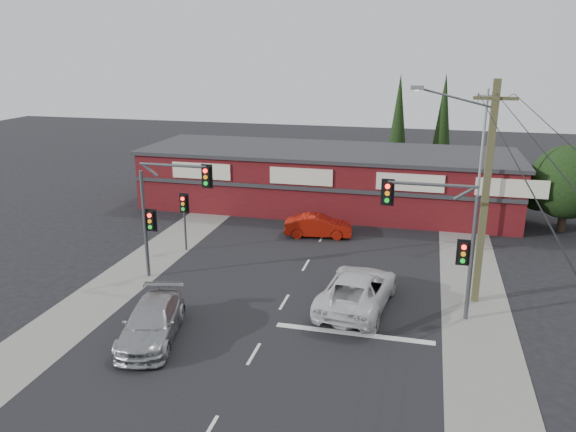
% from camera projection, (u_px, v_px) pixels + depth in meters
% --- Properties ---
extents(ground, '(120.00, 120.00, 0.00)m').
position_uv_depth(ground, '(280.00, 309.00, 25.13)').
color(ground, black).
rests_on(ground, ground).
extents(road_strip, '(14.00, 70.00, 0.01)m').
position_uv_depth(road_strip, '(304.00, 268.00, 29.77)').
color(road_strip, black).
rests_on(road_strip, ground).
extents(verge_left, '(3.00, 70.00, 0.02)m').
position_uv_depth(verge_left, '(158.00, 254.00, 31.73)').
color(verge_left, gray).
rests_on(verge_left, ground).
extents(verge_right, '(3.00, 70.00, 0.02)m').
position_uv_depth(verge_right, '(472.00, 283.00, 27.79)').
color(verge_right, gray).
rests_on(verge_right, ground).
extents(stop_line, '(6.50, 0.35, 0.01)m').
position_uv_depth(stop_line, '(354.00, 334.00, 22.92)').
color(stop_line, silver).
rests_on(stop_line, ground).
extents(white_suv, '(3.42, 6.27, 1.67)m').
position_uv_depth(white_suv, '(357.00, 290.00, 25.10)').
color(white_suv, silver).
rests_on(white_suv, ground).
extents(silver_suv, '(3.16, 5.36, 1.46)m').
position_uv_depth(silver_suv, '(152.00, 322.00, 22.36)').
color(silver_suv, '#9FA1A4').
rests_on(silver_suv, ground).
extents(red_sedan, '(4.27, 1.99, 1.36)m').
position_uv_depth(red_sedan, '(318.00, 226.00, 34.50)').
color(red_sedan, '#981509').
rests_on(red_sedan, ground).
extents(lane_dashes, '(0.12, 57.66, 0.01)m').
position_uv_depth(lane_dashes, '(322.00, 237.00, 34.43)').
color(lane_dashes, silver).
rests_on(lane_dashes, ground).
extents(shop_building, '(27.30, 8.40, 4.22)m').
position_uv_depth(shop_building, '(327.00, 178.00, 40.51)').
color(shop_building, '#4D0F13').
rests_on(shop_building, ground).
extents(tree_cluster, '(5.90, 5.10, 5.50)m').
position_uv_depth(tree_cluster, '(569.00, 185.00, 35.22)').
color(tree_cluster, '#2D2116').
rests_on(tree_cluster, ground).
extents(conifer_near, '(1.80, 1.80, 9.25)m').
position_uv_depth(conifer_near, '(398.00, 121.00, 45.01)').
color(conifer_near, '#2D2116').
rests_on(conifer_near, ground).
extents(conifer_far, '(1.80, 1.80, 9.25)m').
position_uv_depth(conifer_far, '(443.00, 120.00, 46.05)').
color(conifer_far, '#2D2116').
rests_on(conifer_far, ground).
extents(traffic_mast_left, '(3.77, 0.27, 5.97)m').
position_uv_depth(traffic_mast_left, '(163.00, 203.00, 27.33)').
color(traffic_mast_left, '#47494C').
rests_on(traffic_mast_left, ground).
extents(traffic_mast_right, '(3.96, 0.27, 5.97)m').
position_uv_depth(traffic_mast_right, '(446.00, 230.00, 23.32)').
color(traffic_mast_right, '#47494C').
rests_on(traffic_mast_right, ground).
extents(pedestal_signal, '(0.55, 0.27, 3.38)m').
position_uv_depth(pedestal_signal, '(184.00, 210.00, 31.67)').
color(pedestal_signal, '#47494C').
rests_on(pedestal_signal, ground).
extents(utility_pole, '(4.38, 0.59, 10.00)m').
position_uv_depth(utility_pole, '(483.00, 187.00, 24.39)').
color(utility_pole, brown).
rests_on(utility_pole, ground).
extents(steel_pole, '(1.20, 0.16, 9.00)m').
position_uv_depth(steel_pole, '(481.00, 163.00, 32.82)').
color(steel_pole, gray).
rests_on(steel_pole, ground).
extents(power_lines, '(2.01, 29.00, 1.22)m').
position_uv_depth(power_lines, '(512.00, 118.00, 18.24)').
color(power_lines, black).
rests_on(power_lines, ground).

